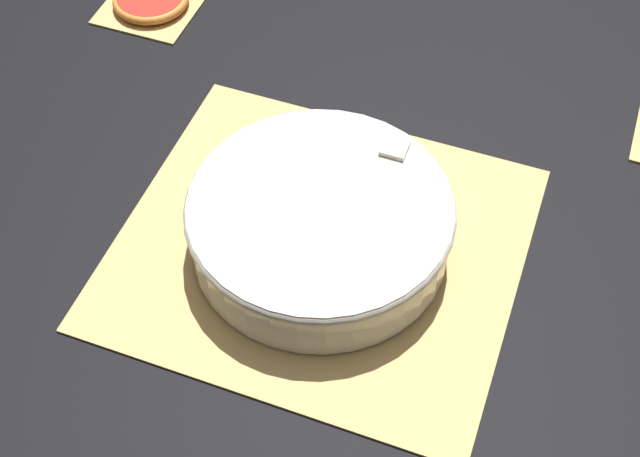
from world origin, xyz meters
TOP-DOWN VIEW (x-y plane):
  - ground_plane at (0.00, 0.00)m, footprint 6.00×6.00m
  - bamboo_mat_center at (-0.00, 0.00)m, footprint 0.41×0.37m
  - coaster_mat_near_right at (0.34, -0.29)m, footprint 0.12×0.12m
  - fruit_salad_bowl at (-0.00, -0.00)m, footprint 0.27×0.27m

SIDE VIEW (x-z plane):
  - ground_plane at x=0.00m, z-range 0.00..0.00m
  - coaster_mat_near_right at x=0.34m, z-range 0.00..0.01m
  - bamboo_mat_center at x=0.00m, z-range 0.00..0.01m
  - fruit_salad_bowl at x=0.00m, z-range 0.01..0.08m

